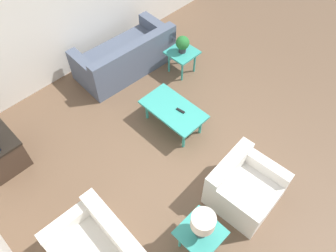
{
  "coord_description": "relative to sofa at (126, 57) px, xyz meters",
  "views": [
    {
      "loc": [
        -2.0,
        2.48,
        4.65
      ],
      "look_at": [
        0.26,
        0.21,
        0.55
      ],
      "focal_mm": 35.0,
      "sensor_mm": 36.0,
      "label": 1
    }
  ],
  "objects": [
    {
      "name": "armchair",
      "position": [
        -3.44,
        0.67,
        -0.02
      ],
      "size": [
        0.94,
        0.99,
        0.72
      ],
      "rotation": [
        0.0,
        0.0,
        -1.51
      ],
      "color": "silver",
      "rests_on": "ground_plane"
    },
    {
      "name": "side_table_plant",
      "position": [
        -0.85,
        -0.75,
        0.13
      ],
      "size": [
        0.54,
        0.54,
        0.51
      ],
      "color": "teal",
      "rests_on": "ground_plane"
    },
    {
      "name": "side_table_lamp",
      "position": [
        -3.48,
        1.69,
        0.13
      ],
      "size": [
        0.54,
        0.54,
        0.51
      ],
      "color": "teal",
      "rests_on": "ground_plane"
    },
    {
      "name": "wall_right",
      "position": [
        0.82,
        0.57,
        1.04
      ],
      "size": [
        0.12,
        7.2,
        2.7
      ],
      "color": "silver",
      "rests_on": "ground_plane"
    },
    {
      "name": "sofa",
      "position": [
        0.0,
        0.0,
        0.0
      ],
      "size": [
        1.04,
        2.02,
        0.81
      ],
      "rotation": [
        0.0,
        0.0,
        1.52
      ],
      "color": "#4C566B",
      "rests_on": "ground_plane"
    },
    {
      "name": "remote_control",
      "position": [
        -1.85,
        0.35,
        0.15
      ],
      "size": [
        0.16,
        0.06,
        0.02
      ],
      "color": "black",
      "rests_on": "coffee_table"
    },
    {
      "name": "potted_plant",
      "position": [
        -0.85,
        -0.75,
        0.4
      ],
      "size": [
        0.27,
        0.27,
        0.35
      ],
      "color": "#333338",
      "rests_on": "side_table_plant"
    },
    {
      "name": "ground_plane",
      "position": [
        -2.24,
        0.57,
        -0.31
      ],
      "size": [
        14.0,
        14.0,
        0.0
      ],
      "primitive_type": "plane",
      "color": "brown"
    },
    {
      "name": "table_lamp",
      "position": [
        -3.48,
        1.69,
        0.51
      ],
      "size": [
        0.3,
        0.3,
        0.46
      ],
      "color": "#333333",
      "rests_on": "side_table_lamp"
    },
    {
      "name": "coffee_table",
      "position": [
        -1.72,
        0.39,
        0.09
      ],
      "size": [
        1.11,
        0.63,
        0.45
      ],
      "color": "teal",
      "rests_on": "ground_plane"
    }
  ]
}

